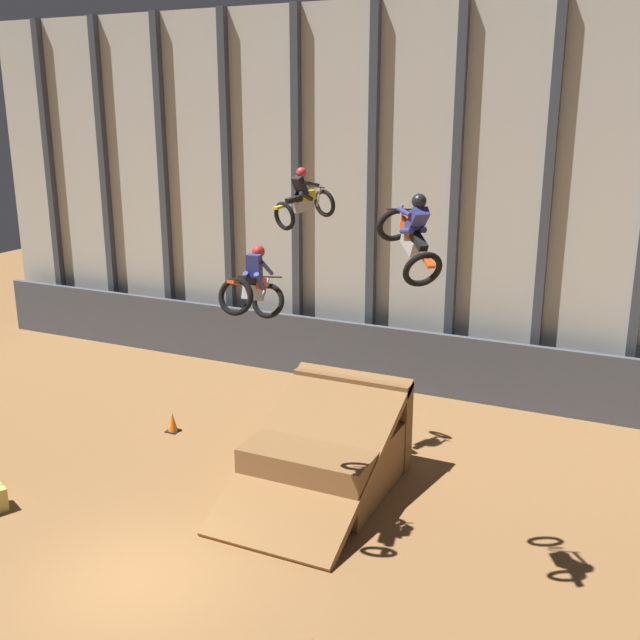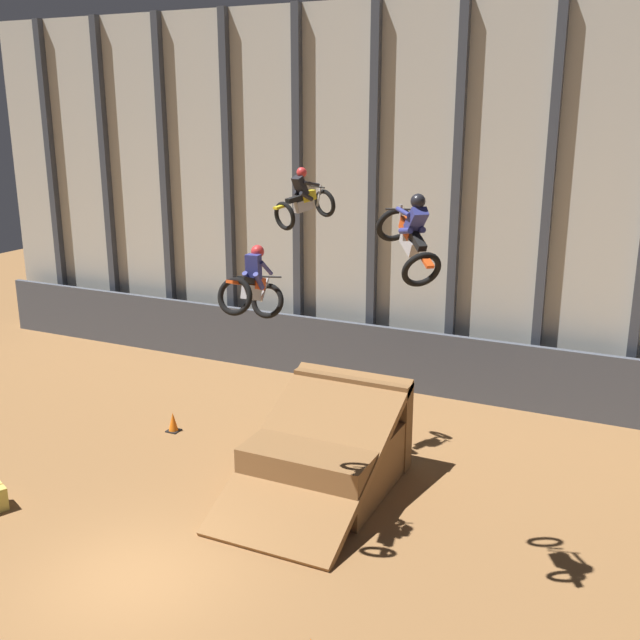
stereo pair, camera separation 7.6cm
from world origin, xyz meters
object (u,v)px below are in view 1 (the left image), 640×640
object	(u,v)px
dirt_ramp	(330,450)
traffic_cone_near_ramp	(173,422)
rider_bike_center_air	(253,287)
rider_bike_left_air	(304,201)
rider_bike_right_air	(411,236)

from	to	relation	value
dirt_ramp	traffic_cone_near_ramp	bearing A→B (deg)	171.25
rider_bike_center_air	traffic_cone_near_ramp	xyz separation A→B (m)	(-5.11, 3.93, -5.39)
rider_bike_left_air	traffic_cone_near_ramp	xyz separation A→B (m)	(-3.95, -0.66, -6.52)
rider_bike_left_air	rider_bike_right_air	bearing A→B (deg)	-24.09
dirt_ramp	rider_bike_center_air	world-z (taller)	rider_bike_center_air
traffic_cone_near_ramp	rider_bike_center_air	bearing A→B (deg)	-37.61
rider_bike_right_air	rider_bike_left_air	bearing A→B (deg)	92.83
rider_bike_right_air	traffic_cone_near_ramp	size ratio (longest dim) A/B	2.99
rider_bike_center_air	traffic_cone_near_ramp	bearing A→B (deg)	140.01
rider_bike_center_air	rider_bike_right_air	xyz separation A→B (m)	(3.11, 0.30, 1.18)
rider_bike_left_air	rider_bike_center_air	bearing A→B (deg)	-54.75
rider_bike_left_air	rider_bike_right_air	distance (m)	6.05
dirt_ramp	rider_bike_left_air	bearing A→B (deg)	133.57
rider_bike_right_air	traffic_cone_near_ramp	xyz separation A→B (m)	(-8.22, 3.64, -6.57)
dirt_ramp	rider_bike_center_air	distance (m)	5.74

